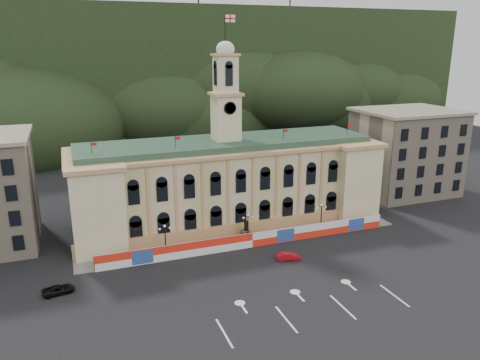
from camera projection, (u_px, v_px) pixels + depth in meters
name	position (u px, v px, depth m)	size (l,w,h in m)	color
ground	(293.00, 290.00, 63.80)	(260.00, 260.00, 0.00)	black
lane_markings	(311.00, 309.00, 59.30)	(26.00, 10.00, 0.02)	white
hill_ridge	(141.00, 80.00, 167.92)	(230.00, 80.00, 64.00)	black
city_hall	(227.00, 181.00, 86.41)	(56.20, 17.60, 37.10)	beige
side_building_right	(406.00, 152.00, 103.42)	(21.00, 17.00, 18.60)	tan
hoarding_fence	(253.00, 240.00, 77.00)	(50.00, 0.44, 2.50)	red
pavement	(246.00, 240.00, 79.72)	(56.00, 5.50, 0.16)	slate
statue	(246.00, 234.00, 79.63)	(1.40, 1.40, 3.72)	#595651
lamp_left	(165.00, 237.00, 73.49)	(1.96, 0.44, 5.15)	black
lamp_center	(248.00, 225.00, 78.20)	(1.96, 0.44, 5.15)	black
lamp_right	(321.00, 215.00, 82.91)	(1.96, 0.44, 5.15)	black
red_sedan	(289.00, 256.00, 72.57)	(3.91, 2.23, 1.22)	#AD0C15
black_suv	(59.00, 290.00, 62.78)	(4.43, 2.57, 1.16)	black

